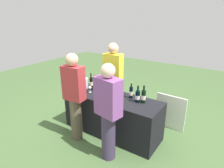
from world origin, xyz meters
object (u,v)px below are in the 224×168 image
guest_0 (74,95)px  guest_1 (108,111)px  wine_bottle_5 (131,92)px  wine_glass_3 (117,96)px  menu_board (170,112)px  wine_bottle_1 (95,85)px  server_pouring (113,78)px  wine_glass_0 (90,88)px  wine_bottle_6 (138,96)px  wine_bottle_3 (116,89)px  wine_bottle_0 (91,83)px  wine_bottle_2 (103,86)px  ice_bucket (84,83)px  wine_bottle_4 (121,90)px  wine_glass_1 (103,92)px  wine_bottle_7 (144,96)px  wine_glass_2 (113,93)px

guest_0 → guest_1: bearing=-12.0°
wine_bottle_5 → wine_glass_3: 0.28m
guest_1 → menu_board: (0.52, 1.40, -0.50)m
wine_bottle_1 → server_pouring: server_pouring is taller
wine_glass_0 → server_pouring: (0.14, 0.60, 0.05)m
wine_bottle_6 → wine_bottle_3: bearing=173.8°
wine_glass_0 → menu_board: size_ratio=0.18×
wine_bottle_0 → wine_bottle_2: 0.33m
wine_bottle_2 → ice_bucket: (-0.46, -0.05, -0.02)m
wine_glass_0 → wine_bottle_3: bearing=19.4°
wine_bottle_6 → wine_glass_0: 0.98m
wine_bottle_1 → guest_1: guest_1 is taller
wine_bottle_2 → wine_bottle_4: 0.39m
wine_bottle_3 → wine_glass_1: size_ratio=2.36×
wine_bottle_0 → guest_1: guest_1 is taller
wine_bottle_1 → wine_bottle_6: bearing=-0.3°
wine_bottle_1 → wine_bottle_5: size_ratio=1.05×
wine_bottle_7 → wine_glass_2: size_ratio=2.18×
wine_bottle_1 → wine_bottle_4: bearing=5.3°
wine_bottle_1 → wine_glass_0: (-0.03, -0.13, -0.03)m
wine_bottle_1 → wine_bottle_4: wine_bottle_4 is taller
wine_bottle_4 → wine_bottle_6: bearing=-8.5°
wine_bottle_4 → wine_bottle_6: size_ratio=1.06×
wine_glass_1 → wine_glass_2: size_ratio=0.95×
wine_bottle_4 → server_pouring: (-0.45, 0.42, 0.02)m
wine_bottle_3 → guest_1: 0.80m
wine_bottle_4 → menu_board: (0.76, 0.67, -0.53)m
wine_glass_2 → wine_bottle_7: bearing=16.4°
ice_bucket → guest_1: guest_1 is taller
guest_0 → guest_1: guest_0 is taller
wine_bottle_5 → guest_0: size_ratio=0.19×
wine_bottle_7 → guest_1: guest_1 is taller
wine_glass_1 → wine_bottle_3: bearing=54.2°
wine_bottle_2 → server_pouring: size_ratio=0.20×
wine_bottle_0 → wine_bottle_5: (0.91, 0.03, -0.01)m
wine_bottle_3 → wine_glass_3: size_ratio=2.39×
wine_bottle_1 → wine_glass_3: size_ratio=2.38×
wine_bottle_4 → wine_bottle_7: (0.47, -0.02, -0.01)m
wine_bottle_0 → wine_bottle_1: (0.15, -0.05, 0.00)m
guest_1 → wine_bottle_7: bearing=82.4°
wine_glass_2 → guest_0: guest_0 is taller
wine_glass_0 → wine_glass_1: size_ratio=0.94×
wine_glass_1 → ice_bucket: 0.61m
wine_bottle_4 → menu_board: bearing=41.3°
wine_glass_1 → guest_0: bearing=-124.6°
wine_bottle_5 → guest_1: guest_1 is taller
wine_bottle_3 → wine_glass_1: 0.26m
wine_glass_3 → guest_0: guest_0 is taller
guest_1 → wine_bottle_2: bearing=141.7°
wine_bottle_4 → menu_board: size_ratio=0.46×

